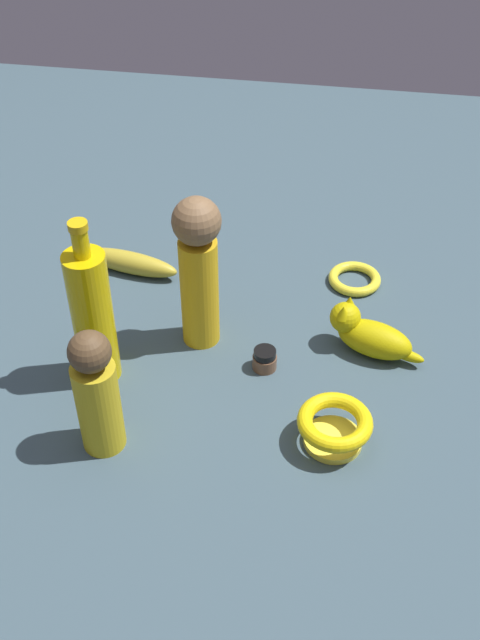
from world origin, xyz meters
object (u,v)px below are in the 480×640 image
Objects in this scene: bowl at (334,426)px; cat_figurine at (368,334)px; bottle_tall at (92,316)px; person_figure_adult at (97,393)px; bangle at (355,279)px; banana at (129,262)px; nail_polish_jar at (265,359)px; person_figure_child at (198,267)px.

bowl is 0.68× the size of cat_figurine.
bottle_tall is 0.14m from person_figure_adult.
bangle is 0.53m from person_figure_adult.
person_figure_adult is (-0.31, -0.05, 0.06)m from bowl.
banana reaches higher than nail_polish_jar.
nail_polish_jar is at bearing 130.98° from bowl.
person_figure_adult reaches higher than bangle.
person_figure_child reaches higher than person_figure_adult.
bottle_tall is at bearing -167.77° from nail_polish_jar.
bottle_tall is 1.37× the size of person_figure_adult.
bowl is 0.37m from bottle_tall.
bowl is 0.20m from cat_figurine.
cat_figurine is (0.15, 0.06, 0.02)m from nail_polish_jar.
nail_polish_jar is (0.27, -0.20, -0.00)m from banana.
person_figure_adult is (-0.09, -0.23, -0.04)m from person_figure_child.
bowl is 1.14× the size of bangle.
cat_figurine is (0.42, -0.14, 0.01)m from banana.
person_figure_child reaches higher than banana.
cat_figurine is (0.04, 0.20, 0.00)m from bowl.
bowl is at bearing -49.02° from nail_polish_jar.
bangle is at bearing 61.93° from nail_polish_jar.
cat_figurine is at bearing -80.96° from bangle.
person_figure_child is 0.28m from cat_figurine.
person_figure_adult is (-0.32, -0.42, 0.09)m from bangle.
bangle is (0.12, 0.23, -0.01)m from nail_polish_jar.
bottle_tall is 7.33× the size of nail_polish_jar.
nail_polish_jar is at bearing 12.23° from bottle_tall.
banana is at bearing -175.30° from bangle.
bottle_tall reaches higher than person_figure_child.
bowl is 0.31m from person_figure_child.
cat_figurine reaches higher than bangle.
person_figure_adult is at bearing -69.53° from banana.
nail_polish_jar is 0.28m from person_figure_adult.
bangle is at bearing 14.79° from banana.
banana is at bearing 95.79° from bottle_tall.
bangle is 0.46× the size of person_figure_adult.
banana is (-0.16, 0.15, -0.12)m from person_figure_child.
bottle_tall is at bearing 167.55° from bowl.
person_figure_child is 0.17m from bottle_tall.
bowl reaches higher than banana.
person_figure_child is at bearing 37.86° from bottle_tall.
banana is at bearing 136.66° from person_figure_child.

